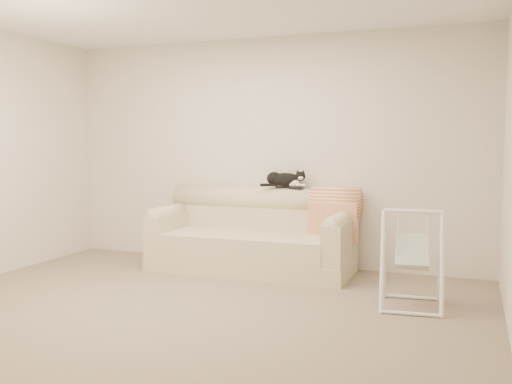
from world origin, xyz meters
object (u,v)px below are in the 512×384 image
at_px(sofa, 254,238).
at_px(tuxedo_cat, 285,179).
at_px(remote_b, 296,188).
at_px(baby_swing, 412,258).
at_px(remote_a, 283,187).

bearing_deg(sofa, tuxedo_cat, 40.40).
distance_m(sofa, remote_b, 0.73).
bearing_deg(remote_b, tuxedo_cat, 168.69).
height_order(sofa, tuxedo_cat, tuxedo_cat).
relative_size(remote_b, baby_swing, 0.21).
bearing_deg(tuxedo_cat, baby_swing, -36.67).
bearing_deg(remote_a, baby_swing, -36.56).
relative_size(remote_b, tuxedo_cat, 0.35).
height_order(remote_b, tuxedo_cat, tuxedo_cat).
xyz_separation_m(remote_b, tuxedo_cat, (-0.14, 0.03, 0.09)).
bearing_deg(baby_swing, remote_a, 143.44).
relative_size(sofa, remote_a, 11.78).
height_order(sofa, remote_a, remote_a).
xyz_separation_m(sofa, remote_b, (0.42, 0.21, 0.56)).
distance_m(sofa, baby_swing, 1.99).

